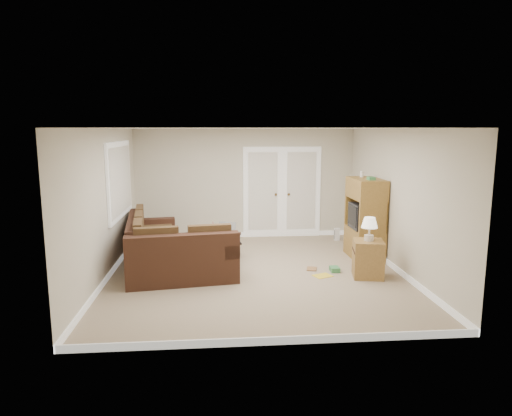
{
  "coord_description": "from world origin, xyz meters",
  "views": [
    {
      "loc": [
        -0.65,
        -7.68,
        2.48
      ],
      "look_at": [
        0.04,
        0.3,
        1.1
      ],
      "focal_mm": 32.0,
      "sensor_mm": 36.0,
      "label": 1
    }
  ],
  "objects": [
    {
      "name": "floor_magazine",
      "position": [
        1.13,
        -0.29,
        0.0
      ],
      "size": [
        0.38,
        0.34,
        0.01
      ],
      "primitive_type": "cube",
      "rotation": [
        0.0,
        0.0,
        0.4
      ],
      "color": "yellow",
      "rests_on": "floor"
    },
    {
      "name": "baseboards",
      "position": [
        0.0,
        0.0,
        0.05
      ],
      "size": [
        5.0,
        5.5,
        0.1
      ],
      "primitive_type": null,
      "color": "white",
      "rests_on": "floor"
    },
    {
      "name": "ceiling",
      "position": [
        0.0,
        0.0,
        2.5
      ],
      "size": [
        5.0,
        5.5,
        0.02
      ],
      "primitive_type": "cube",
      "color": "white",
      "rests_on": "wall_back"
    },
    {
      "name": "side_cabinet",
      "position": [
        1.89,
        -0.4,
        0.37
      ],
      "size": [
        0.57,
        0.57,
        1.03
      ],
      "rotation": [
        0.0,
        0.0,
        -0.19
      ],
      "color": "olive",
      "rests_on": "floor"
    },
    {
      "name": "floor_book",
      "position": [
        0.94,
        0.12,
        0.01
      ],
      "size": [
        0.23,
        0.27,
        0.02
      ],
      "primitive_type": "imported",
      "rotation": [
        0.0,
        0.0,
        -0.26
      ],
      "color": "brown",
      "rests_on": "floor"
    },
    {
      "name": "window_left",
      "position": [
        -2.46,
        1.0,
        1.55
      ],
      "size": [
        0.05,
        1.92,
        1.42
      ],
      "color": "white",
      "rests_on": "wall_left"
    },
    {
      "name": "wall_right",
      "position": [
        2.5,
        0.0,
        1.25
      ],
      "size": [
        0.02,
        5.5,
        2.5
      ],
      "primitive_type": "cube",
      "color": "beige",
      "rests_on": "floor"
    },
    {
      "name": "floor_greenbox",
      "position": [
        1.4,
        -0.06,
        0.04
      ],
      "size": [
        0.16,
        0.21,
        0.08
      ],
      "primitive_type": "cube",
      "rotation": [
        0.0,
        0.0,
        -0.01
      ],
      "color": "#3C844A",
      "rests_on": "floor"
    },
    {
      "name": "tv_armoire",
      "position": [
        2.2,
        0.78,
        0.79
      ],
      "size": [
        0.55,
        0.98,
        1.67
      ],
      "rotation": [
        0.0,
        0.0,
        0.01
      ],
      "color": "olive",
      "rests_on": "floor"
    },
    {
      "name": "wall_back",
      "position": [
        0.0,
        2.75,
        1.25
      ],
      "size": [
        5.0,
        0.02,
        2.5
      ],
      "primitive_type": "cube",
      "color": "beige",
      "rests_on": "floor"
    },
    {
      "name": "wall_left",
      "position": [
        -2.5,
        0.0,
        1.25
      ],
      "size": [
        0.02,
        5.5,
        2.5
      ],
      "primitive_type": "cube",
      "color": "beige",
      "rests_on": "floor"
    },
    {
      "name": "space_heater",
      "position": [
        2.04,
        2.2,
        0.14
      ],
      "size": [
        0.11,
        0.09,
        0.28
      ],
      "primitive_type": "cube",
      "rotation": [
        0.0,
        0.0,
        0.0
      ],
      "color": "white",
      "rests_on": "floor"
    },
    {
      "name": "coffee_table",
      "position": [
        -0.61,
        0.64,
        0.26
      ],
      "size": [
        0.86,
        1.28,
        0.8
      ],
      "rotation": [
        0.0,
        0.0,
        -0.25
      ],
      "color": "black",
      "rests_on": "floor"
    },
    {
      "name": "french_doors",
      "position": [
        0.85,
        2.71,
        1.04
      ],
      "size": [
        1.8,
        0.05,
        2.13
      ],
      "color": "white",
      "rests_on": "floor"
    },
    {
      "name": "floor",
      "position": [
        0.0,
        0.0,
        0.0
      ],
      "size": [
        5.5,
        5.5,
        0.0
      ],
      "primitive_type": "plane",
      "color": "tan",
      "rests_on": "ground"
    },
    {
      "name": "wall_front",
      "position": [
        0.0,
        -2.75,
        1.25
      ],
      "size": [
        5.0,
        0.02,
        2.5
      ],
      "primitive_type": "cube",
      "color": "beige",
      "rests_on": "floor"
    },
    {
      "name": "sectional_sofa",
      "position": [
        -1.6,
        0.33,
        0.33
      ],
      "size": [
        2.2,
        2.85,
        0.85
      ],
      "rotation": [
        0.0,
        0.0,
        0.14
      ],
      "color": "#3B2216",
      "rests_on": "floor"
    }
  ]
}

